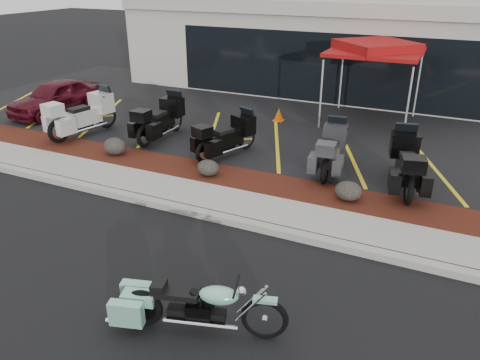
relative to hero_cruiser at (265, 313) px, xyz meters
The scene contains 18 objects.
ground 3.32m from the hero_cruiser, 144.06° to the left, with size 90.00×90.00×0.00m, color black.
curb 3.91m from the hero_cruiser, 133.26° to the left, with size 24.00×0.25×0.15m, color gray.
sidewalk 4.44m from the hero_cruiser, 127.04° to the left, with size 24.00×1.20×0.15m, color gray.
mulch_bed 5.44m from the hero_cruiser, 119.39° to the left, with size 24.00×1.20×0.16m, color black.
upper_lot 10.48m from the hero_cruiser, 104.73° to the left, with size 26.00×9.60×0.15m, color black.
dealership_building 16.69m from the hero_cruiser, 99.23° to the left, with size 18.00×8.16×4.00m.
boulder_left 8.01m from the hero_cruiser, 143.74° to the left, with size 0.66×0.55×0.47m, color black.
boulder_mid 5.67m from the hero_cruiser, 126.73° to the left, with size 0.57×0.47×0.40m, color black.
boulder_right 4.66m from the hero_cruiser, 88.42° to the left, with size 0.62×0.51×0.44m, color black.
hero_cruiser is the anchor object (origin of this frame).
touring_white 10.55m from the hero_cruiser, 141.40° to the left, with size 2.45×0.94×1.43m, color beige, non-canonical shape.
touring_black_front 9.45m from the hero_cruiser, 129.79° to the left, with size 2.30×0.88×1.34m, color black, non-canonical shape.
touring_black_mid 7.47m from the hero_cruiser, 116.22° to the left, with size 2.13×0.81×1.24m, color black, non-canonical shape.
touring_grey 6.93m from the hero_cruiser, 96.34° to the left, with size 2.17×0.83×1.26m, color #323237, non-canonical shape.
touring_black_rear 6.75m from the hero_cruiser, 81.51° to the left, with size 2.34×0.89×1.36m, color black, non-canonical shape.
parked_car 13.13m from the hero_cruiser, 146.84° to the left, with size 1.40×3.47×1.18m, color #460A14.
traffic_cone 10.27m from the hero_cruiser, 109.47° to the left, with size 0.34×0.34×0.43m, color #F75E08.
popup_canopy 11.08m from the hero_cruiser, 93.27° to the left, with size 2.96×2.96×2.66m.
Camera 1 is at (4.57, -6.87, 4.93)m, focal length 35.00 mm.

